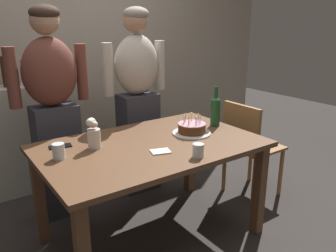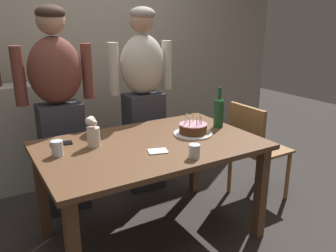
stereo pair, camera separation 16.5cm
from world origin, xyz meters
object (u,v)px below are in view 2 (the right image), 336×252
at_px(flower_vase, 93,132).
at_px(water_glass_far, 57,148).
at_px(person_man_bearded, 59,109).
at_px(napkin_stack, 158,151).
at_px(water_glass_near, 194,151).
at_px(wine_bottle, 219,111).
at_px(birthday_cake, 193,130).
at_px(person_woman_cardigan, 143,99).
at_px(cell_phone, 61,144).
at_px(dining_chair, 253,145).

bearing_deg(flower_vase, water_glass_far, -169.83).
bearing_deg(person_man_bearded, napkin_stack, 113.56).
relative_size(water_glass_near, wine_bottle, 0.27).
bearing_deg(flower_vase, birthday_cake, -11.11).
bearing_deg(person_woman_cardigan, napkin_stack, 68.35).
height_order(wine_bottle, person_woman_cardigan, person_woman_cardigan).
xyz_separation_m(birthday_cake, flower_vase, (-0.71, 0.14, 0.07)).
distance_m(water_glass_near, wine_bottle, 0.68).
height_order(cell_phone, dining_chair, dining_chair).
xyz_separation_m(wine_bottle, cell_phone, (-1.17, 0.24, -0.12)).
bearing_deg(water_glass_near, water_glass_far, 146.66).
distance_m(wine_bottle, cell_phone, 1.20).
distance_m(wine_bottle, dining_chair, 0.53).
bearing_deg(cell_phone, person_woman_cardigan, 36.63).
bearing_deg(wine_bottle, birthday_cake, -169.97).
bearing_deg(cell_phone, birthday_cake, -8.56).
height_order(cell_phone, person_man_bearded, person_man_bearded).
height_order(napkin_stack, flower_vase, flower_vase).
height_order(napkin_stack, person_man_bearded, person_man_bearded).
height_order(water_glass_far, person_woman_cardigan, person_woman_cardigan).
relative_size(cell_phone, person_man_bearded, 0.09).
distance_m(water_glass_near, dining_chair, 1.05).
bearing_deg(wine_bottle, water_glass_far, 177.86).
height_order(flower_vase, person_man_bearded, person_man_bearded).
bearing_deg(birthday_cake, water_glass_near, -123.87).
relative_size(birthday_cake, flower_vase, 1.38).
xyz_separation_m(water_glass_near, dining_chair, (0.92, 0.41, -0.27)).
relative_size(water_glass_far, wine_bottle, 0.31).
xyz_separation_m(flower_vase, person_man_bearded, (-0.07, 0.59, 0.03)).
bearing_deg(water_glass_near, birthday_cake, 56.13).
relative_size(water_glass_near, water_glass_far, 0.89).
bearing_deg(dining_chair, cell_phone, 80.80).
xyz_separation_m(wine_bottle, dining_chair, (0.40, -0.01, -0.35)).
relative_size(water_glass_far, person_woman_cardigan, 0.06).
relative_size(wine_bottle, cell_phone, 2.21).
distance_m(napkin_stack, dining_chair, 1.11).
bearing_deg(flower_vase, wine_bottle, -5.23).
relative_size(birthday_cake, napkin_stack, 2.33).
bearing_deg(cell_phone, wine_bottle, -2.13).
relative_size(birthday_cake, cell_phone, 2.00).
bearing_deg(person_man_bearded, flower_vase, 97.01).
bearing_deg(wine_bottle, flower_vase, 174.77).
relative_size(flower_vase, dining_chair, 0.24).
xyz_separation_m(birthday_cake, wine_bottle, (0.28, 0.05, 0.09)).
height_order(flower_vase, person_woman_cardigan, person_woman_cardigan).
bearing_deg(dining_chair, water_glass_far, 88.03).
xyz_separation_m(person_man_bearded, person_woman_cardigan, (0.75, 0.00, 0.00)).
xyz_separation_m(wine_bottle, flower_vase, (-0.99, 0.09, -0.02)).
distance_m(water_glass_far, cell_phone, 0.21).
relative_size(water_glass_far, cell_phone, 0.68).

